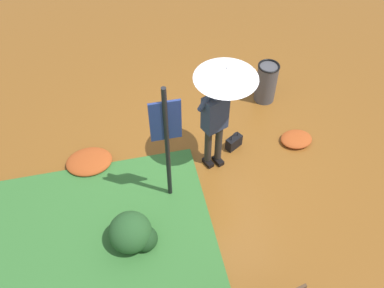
{
  "coord_description": "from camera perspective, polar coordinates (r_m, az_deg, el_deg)",
  "views": [
    {
      "loc": [
        -1.4,
        -4.62,
        5.87
      ],
      "look_at": [
        -0.43,
        -0.3,
        0.85
      ],
      "focal_mm": 40.46,
      "sensor_mm": 36.0,
      "label": 1
    }
  ],
  "objects": [
    {
      "name": "ground_plane",
      "position": [
        7.6,
        2.67,
        -2.03
      ],
      "size": [
        18.0,
        18.0,
        0.0
      ],
      "primitive_type": "plane",
      "color": "brown"
    },
    {
      "name": "grass_verge",
      "position": [
        6.66,
        -17.7,
        -17.1
      ],
      "size": [
        4.8,
        4.0,
        0.05
      ],
      "color": "#387533",
      "rests_on": "ground_plane"
    },
    {
      "name": "person_with_umbrella",
      "position": [
        6.47,
        3.85,
        6.61
      ],
      "size": [
        0.96,
        0.96,
        2.04
      ],
      "color": "#2D2823",
      "rests_on": "ground_plane"
    },
    {
      "name": "info_sign_post",
      "position": [
        6.04,
        -3.4,
        1.33
      ],
      "size": [
        0.44,
        0.07,
        2.3
      ],
      "color": "black",
      "rests_on": "ground_plane"
    },
    {
      "name": "handbag",
      "position": [
        7.73,
        5.54,
        0.26
      ],
      "size": [
        0.33,
        0.27,
        0.37
      ],
      "color": "black",
      "rests_on": "ground_plane"
    },
    {
      "name": "trash_bin",
      "position": [
        8.52,
        9.77,
        8.0
      ],
      "size": [
        0.42,
        0.42,
        0.83
      ],
      "color": "#4C4C51",
      "rests_on": "ground_plane"
    },
    {
      "name": "shrub_cluster",
      "position": [
        6.51,
        -7.77,
        -11.59
      ],
      "size": [
        0.7,
        0.64,
        0.58
      ],
      "color": "#285628",
      "rests_on": "ground_plane"
    },
    {
      "name": "leaf_pile_near_person",
      "position": [
        8.05,
        13.59,
        0.64
      ],
      "size": [
        0.57,
        0.46,
        0.13
      ],
      "color": "#B74C1E",
      "rests_on": "ground_plane"
    },
    {
      "name": "leaf_pile_by_bench",
      "position": [
        7.66,
        -13.4,
        -2.27
      ],
      "size": [
        0.79,
        0.63,
        0.17
      ],
      "color": "#B74C1E",
      "rests_on": "ground_plane"
    }
  ]
}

